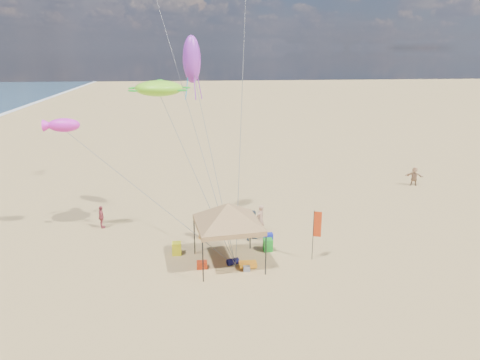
{
  "coord_description": "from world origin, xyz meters",
  "views": [
    {
      "loc": [
        -2.54,
        -20.7,
        11.01
      ],
      "look_at": [
        0.0,
        3.0,
        4.0
      ],
      "focal_mm": 33.65,
      "sensor_mm": 36.0,
      "label": 1
    }
  ],
  "objects_px": {
    "cooler_red": "(202,265)",
    "person_far_a": "(101,217)",
    "feather_flag": "(316,227)",
    "chair_yellow": "(177,248)",
    "person_near_c": "(210,225)",
    "chair_green": "(268,245)",
    "person_near_b": "(254,225)",
    "person_near_a": "(260,219)",
    "cooler_blue": "(268,236)",
    "canopy_tent": "(228,205)",
    "person_far_c": "(414,176)",
    "beach_cart": "(248,264)"
  },
  "relations": [
    {
      "from": "person_far_a",
      "to": "person_far_c",
      "type": "relative_size",
      "value": 0.94
    },
    {
      "from": "person_near_a",
      "to": "person_near_c",
      "type": "xyz_separation_m",
      "value": [
        -3.11,
        -0.71,
        0.04
      ]
    },
    {
      "from": "canopy_tent",
      "to": "cooler_red",
      "type": "xyz_separation_m",
      "value": [
        -1.41,
        -0.35,
        -3.1
      ]
    },
    {
      "from": "chair_yellow",
      "to": "person_near_a",
      "type": "height_order",
      "value": "person_near_a"
    },
    {
      "from": "cooler_blue",
      "to": "person_far_a",
      "type": "xyz_separation_m",
      "value": [
        -10.22,
        2.9,
        0.55
      ]
    },
    {
      "from": "chair_yellow",
      "to": "person_near_b",
      "type": "height_order",
      "value": "person_near_b"
    },
    {
      "from": "canopy_tent",
      "to": "beach_cart",
      "type": "relative_size",
      "value": 7.07
    },
    {
      "from": "chair_yellow",
      "to": "person_near_a",
      "type": "relative_size",
      "value": 0.39
    },
    {
      "from": "feather_flag",
      "to": "person_near_b",
      "type": "xyz_separation_m",
      "value": [
        -2.95,
        2.95,
        -0.97
      ]
    },
    {
      "from": "cooler_blue",
      "to": "person_far_c",
      "type": "xyz_separation_m",
      "value": [
        13.9,
        9.63,
        0.59
      ]
    },
    {
      "from": "cooler_red",
      "to": "person_far_a",
      "type": "relative_size",
      "value": 0.37
    },
    {
      "from": "chair_yellow",
      "to": "chair_green",
      "type": "bearing_deg",
      "value": -0.86
    },
    {
      "from": "chair_yellow",
      "to": "beach_cart",
      "type": "relative_size",
      "value": 0.78
    },
    {
      "from": "beach_cart",
      "to": "chair_yellow",
      "type": "bearing_deg",
      "value": 151.62
    },
    {
      "from": "person_far_a",
      "to": "canopy_tent",
      "type": "bearing_deg",
      "value": -147.33
    },
    {
      "from": "cooler_red",
      "to": "chair_yellow",
      "type": "distance_m",
      "value": 2.26
    },
    {
      "from": "canopy_tent",
      "to": "cooler_blue",
      "type": "height_order",
      "value": "canopy_tent"
    },
    {
      "from": "beach_cart",
      "to": "person_near_b",
      "type": "xyz_separation_m",
      "value": [
        0.77,
        3.5,
        0.73
      ]
    },
    {
      "from": "chair_yellow",
      "to": "person_near_a",
      "type": "xyz_separation_m",
      "value": [
        5.06,
        2.56,
        0.54
      ]
    },
    {
      "from": "feather_flag",
      "to": "chair_green",
      "type": "xyz_separation_m",
      "value": [
        -2.34,
        1.38,
        -1.54
      ]
    },
    {
      "from": "chair_yellow",
      "to": "beach_cart",
      "type": "bearing_deg",
      "value": -28.38
    },
    {
      "from": "canopy_tent",
      "to": "person_near_c",
      "type": "xyz_separation_m",
      "value": [
        -0.81,
        3.31,
        -2.36
      ]
    },
    {
      "from": "chair_yellow",
      "to": "person_near_b",
      "type": "relative_size",
      "value": 0.38
    },
    {
      "from": "canopy_tent",
      "to": "chair_yellow",
      "type": "distance_m",
      "value": 4.29
    },
    {
      "from": "feather_flag",
      "to": "chair_yellow",
      "type": "bearing_deg",
      "value": 168.91
    },
    {
      "from": "cooler_blue",
      "to": "person_near_b",
      "type": "relative_size",
      "value": 0.29
    },
    {
      "from": "cooler_blue",
      "to": "person_far_c",
      "type": "bearing_deg",
      "value": 34.71
    },
    {
      "from": "cooler_red",
      "to": "person_far_a",
      "type": "xyz_separation_m",
      "value": [
        -6.18,
        6.16,
        0.55
      ]
    },
    {
      "from": "chair_yellow",
      "to": "beach_cart",
      "type": "xyz_separation_m",
      "value": [
        3.73,
        -2.02,
        -0.15
      ]
    },
    {
      "from": "canopy_tent",
      "to": "chair_green",
      "type": "distance_m",
      "value": 4.0
    },
    {
      "from": "cooler_blue",
      "to": "chair_yellow",
      "type": "distance_m",
      "value": 5.58
    },
    {
      "from": "cooler_red",
      "to": "chair_green",
      "type": "bearing_deg",
      "value": 24.7
    },
    {
      "from": "canopy_tent",
      "to": "person_far_c",
      "type": "distance_m",
      "value": 20.9
    },
    {
      "from": "cooler_blue",
      "to": "person_near_a",
      "type": "distance_m",
      "value": 1.35
    },
    {
      "from": "feather_flag",
      "to": "chair_yellow",
      "type": "distance_m",
      "value": 7.75
    },
    {
      "from": "feather_flag",
      "to": "person_far_a",
      "type": "xyz_separation_m",
      "value": [
        -12.28,
        5.82,
        -1.16
      ]
    },
    {
      "from": "cooler_red",
      "to": "person_near_a",
      "type": "xyz_separation_m",
      "value": [
        3.72,
        4.37,
        0.7
      ]
    },
    {
      "from": "person_near_c",
      "to": "person_near_b",
      "type": "bearing_deg",
      "value": 157.19
    },
    {
      "from": "cooler_red",
      "to": "person_far_c",
      "type": "relative_size",
      "value": 0.34
    },
    {
      "from": "canopy_tent",
      "to": "cooler_red",
      "type": "distance_m",
      "value": 3.42
    },
    {
      "from": "person_near_a",
      "to": "chair_green",
      "type": "bearing_deg",
      "value": 46.94
    },
    {
      "from": "person_near_b",
      "to": "person_far_a",
      "type": "xyz_separation_m",
      "value": [
        -9.34,
        2.87,
        -0.19
      ]
    },
    {
      "from": "cooler_blue",
      "to": "chair_yellow",
      "type": "height_order",
      "value": "chair_yellow"
    },
    {
      "from": "canopy_tent",
      "to": "cooler_blue",
      "type": "relative_size",
      "value": 11.78
    },
    {
      "from": "beach_cart",
      "to": "person_far_a",
      "type": "height_order",
      "value": "person_far_a"
    },
    {
      "from": "canopy_tent",
      "to": "cooler_red",
      "type": "relative_size",
      "value": 11.78
    },
    {
      "from": "chair_yellow",
      "to": "person_far_c",
      "type": "bearing_deg",
      "value": 29.89
    },
    {
      "from": "person_near_c",
      "to": "person_far_a",
      "type": "xyz_separation_m",
      "value": [
        -6.78,
        2.5,
        -0.19
      ]
    },
    {
      "from": "feather_flag",
      "to": "person_near_a",
      "type": "bearing_deg",
      "value": 120.7
    },
    {
      "from": "feather_flag",
      "to": "beach_cart",
      "type": "distance_m",
      "value": 4.12
    }
  ]
}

